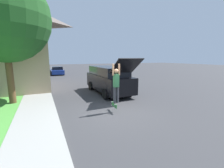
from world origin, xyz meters
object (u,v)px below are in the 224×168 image
at_px(suv_parked, 108,79).
at_px(car_down_street, 57,71).
at_px(skateboard, 114,105).
at_px(skateboarder, 116,83).
at_px(lawn_tree_near, 3,17).

height_order(suv_parked, car_down_street, suv_parked).
bearing_deg(skateboard, skateboarder, -50.62).
relative_size(car_down_street, skateboarder, 2.16).
distance_m(skateboarder, skateboard, 1.14).
bearing_deg(suv_parked, lawn_tree_near, -177.48).
height_order(car_down_street, skateboard, car_down_street).
bearing_deg(lawn_tree_near, skateboard, -36.89).
bearing_deg(skateboard, suv_parked, 70.14).
distance_m(car_down_street, skateboard, 19.34).
bearing_deg(skateboarder, lawn_tree_near, 142.87).
bearing_deg(suv_parked, car_down_street, 98.59).
height_order(car_down_street, skateboarder, skateboarder).
relative_size(car_down_street, skateboard, 5.20).
relative_size(lawn_tree_near, car_down_street, 1.73).
bearing_deg(car_down_street, skateboarder, -87.10).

